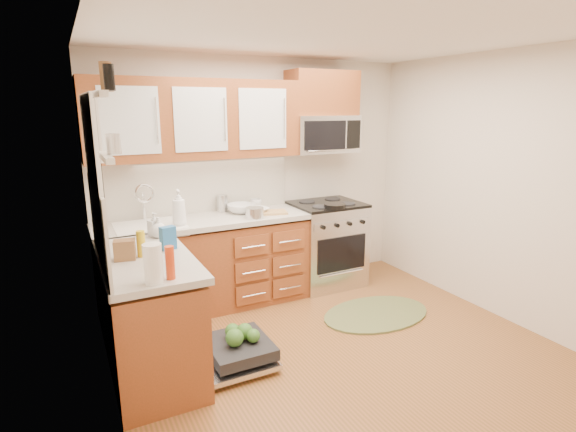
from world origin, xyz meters
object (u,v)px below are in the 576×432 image
upper_cabinets (196,119)px  skillet (335,206)px  range (326,244)px  cup (256,204)px  bowl_a (256,210)px  bowl_b (241,209)px  cutting_board (271,212)px  microwave (323,134)px  sink (150,238)px  dishwasher (234,353)px  stock_pot (255,213)px  rug (376,314)px  paper_towel_roll (153,264)px

upper_cabinets → skillet: size_ratio=8.87×
range → cup: bearing=164.0°
bowl_a → bowl_b: bearing=145.7°
bowl_a → cutting_board: bearing=-28.8°
upper_cabinets → microwave: 1.42m
sink → dishwasher: 1.38m
microwave → sink: size_ratio=1.23×
sink → cutting_board: size_ratio=1.99×
stock_pot → bowl_b: (-0.03, 0.28, -0.01)m
skillet → bowl_b: bearing=160.4°
stock_pot → bowl_a: bearing=62.9°
upper_cabinets → dishwasher: upper_cabinets is taller
microwave → range: bearing=-90.0°
microwave → stock_pot: microwave is taller
cup → upper_cabinets: bearing=-173.3°
upper_cabinets → cup: size_ratio=16.06×
range → bowl_a: (-0.86, -0.01, 0.48)m
rug → cutting_board: bearing=130.6°
rug → paper_towel_roll: paper_towel_roll is taller
skillet → cutting_board: 0.69m
range → cup: (-0.77, 0.22, 0.50)m
microwave → dishwasher: size_ratio=1.09×
range → dishwasher: size_ratio=1.36×
stock_pot → bowl_b: size_ratio=0.62×
microwave → cutting_board: microwave is taller
sink → rug: (1.94, -0.93, -0.79)m
range → bowl_b: (-0.99, 0.08, 0.50)m
stock_pot → cup: size_ratio=1.41×
upper_cabinets → cutting_board: size_ratio=6.57×
microwave → cup: 1.06m
rug → microwave: bearing=90.6°
sink → bowl_b: bowl_b is taller
sink → bowl_a: size_ratio=2.60×
rug → cup: bearing=123.9°
stock_pot → cup: bearing=65.6°
sink → bowl_b: size_ratio=2.15×
range → bowl_a: bearing=-179.6°
sink → paper_towel_roll: (-0.23, -1.44, 0.25)m
bowl_a → cup: (0.09, 0.23, 0.02)m
bowl_a → rug: bearing=-47.0°
dishwasher → rug: bearing=7.1°
sink → rug: sink is taller
sink → cup: 1.20m
upper_cabinets → microwave: (1.41, -0.02, -0.18)m
rug → paper_towel_roll: size_ratio=4.44×
dishwasher → rug: size_ratio=0.63×
dishwasher → bowl_a: (0.68, 1.12, 0.85)m
microwave → bowl_b: size_ratio=2.63×
upper_cabinets → bowl_a: 1.08m
dishwasher → cup: size_ratio=5.48×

